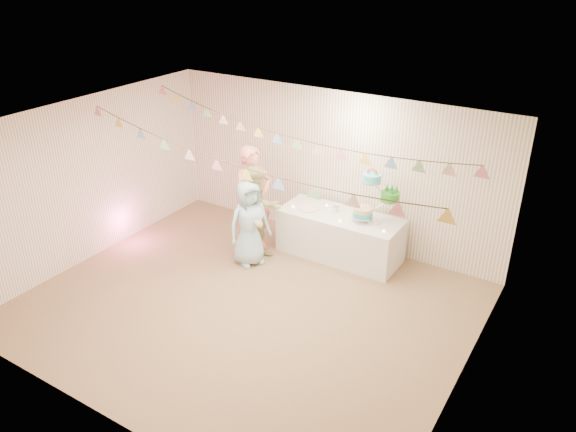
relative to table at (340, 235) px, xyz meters
The scene contains 23 objects.
floor 2.08m from the table, 102.85° to the right, with size 6.00×6.00×0.00m, color brown.
ceiling 3.02m from the table, 102.85° to the right, with size 6.00×6.00×0.00m, color white.
back_wall 1.15m from the table, 131.73° to the left, with size 6.00×6.00×0.00m, color white.
front_wall 4.61m from the table, 95.77° to the right, with size 6.00×6.00×0.00m, color white.
left_wall 4.09m from the table, 150.04° to the right, with size 5.00×5.00×0.00m, color white.
right_wall 3.36m from the table, 38.03° to the right, with size 5.00×5.00×0.00m, color white.
table is the anchor object (origin of this frame).
cake_stand 0.96m from the table, ahead, with size 0.74×0.43×0.82m, color silver, non-canonical shape.
cake_bottom 0.61m from the table, ahead, with size 0.31×0.31×0.15m, color #27A5B9, non-canonical shape.
cake_middle 1.04m from the table, 10.86° to the left, with size 0.27×0.27×0.22m, color #217C1B, non-canonical shape.
cake_top_tier 1.12m from the table, ahead, with size 0.25×0.25×0.19m, color #47CDE1, non-canonical shape.
platter 0.69m from the table, behind, with size 0.36×0.36×0.02m, color white.
posy 0.48m from the table, 157.12° to the left, with size 0.14×0.14×0.16m, color white, non-canonical shape.
person_adult_a 1.53m from the table, 158.18° to the right, with size 0.66×0.43×1.81m, color #ED857B.
person_adult_b 1.39m from the table, 144.06° to the right, with size 0.78×0.61×1.61m, color tan.
person_child 1.51m from the table, 139.67° to the right, with size 0.69×0.45×1.41m, color #9DCADF.
bunting_back 2.22m from the table, 117.00° to the right, with size 5.60×1.10×0.40m, color pink, non-canonical shape.
bunting_front 2.97m from the table, 101.71° to the right, with size 5.60×0.90×0.36m, color #72A5E5, non-canonical shape.
tealight_0 0.90m from the table, 169.38° to the right, with size 0.04×0.04×0.03m, color #FFD88C.
tealight_1 0.55m from the table, 152.78° to the left, with size 0.04×0.04×0.03m, color #FFD88C.
tealight_2 0.46m from the table, 65.56° to the right, with size 0.04×0.04×0.03m, color #FFD88C.
tealight_3 0.57m from the table, 32.15° to the left, with size 0.04×0.04×0.03m, color #FFD88C.
tealight_4 0.92m from the table, 12.38° to the right, with size 0.04×0.04×0.03m, color #FFD88C.
Camera 1 is at (4.00, -5.32, 4.64)m, focal length 35.00 mm.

